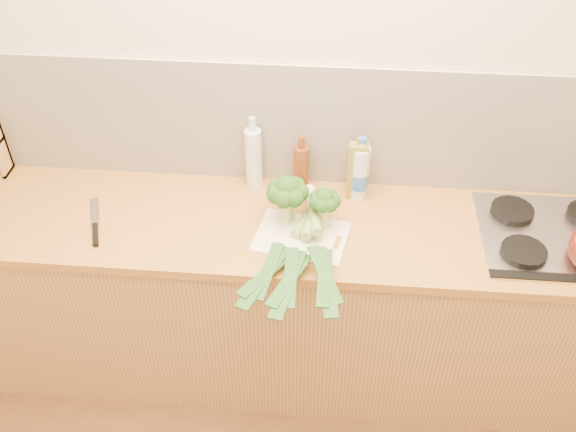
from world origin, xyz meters
name	(u,v)px	position (x,y,z in m)	size (l,w,h in m)	color
room_shell	(300,126)	(0.00, 1.49, 1.17)	(3.50, 3.50, 3.50)	beige
counter	(293,299)	(0.00, 1.20, 0.45)	(3.20, 0.62, 0.90)	#B18A4A
gas_hob	(557,236)	(1.02, 1.20, 0.91)	(0.58, 0.50, 0.04)	silver
chopping_board	(301,237)	(0.04, 1.11, 0.91)	(0.35, 0.25, 0.01)	white
broccoli_left	(287,192)	(-0.03, 1.20, 1.05)	(0.16, 0.17, 0.21)	#B5CD77
broccoli_right	(324,201)	(0.12, 1.18, 1.03)	(0.12, 0.13, 0.18)	#B5CD77
leek_front	(295,234)	(0.01, 1.10, 0.93)	(0.30, 0.66, 0.04)	white
leek_mid	(307,234)	(0.06, 1.08, 0.95)	(0.19, 0.71, 0.04)	white
leek_back	(317,232)	(0.10, 1.08, 0.97)	(0.17, 0.69, 0.04)	white
chefs_knife	(95,229)	(-0.77, 1.09, 0.91)	(0.13, 0.30, 0.02)	silver
oil_tin	(357,171)	(0.24, 1.40, 1.03)	(0.08, 0.05, 0.29)	olive
glass_bottle	(254,157)	(-0.19, 1.44, 1.04)	(0.07, 0.07, 0.33)	silver
amber_bottle	(301,168)	(0.01, 1.42, 1.01)	(0.06, 0.06, 0.26)	#5E2D11
water_bottle	(359,174)	(0.25, 1.40, 1.01)	(0.08, 0.08, 0.27)	silver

